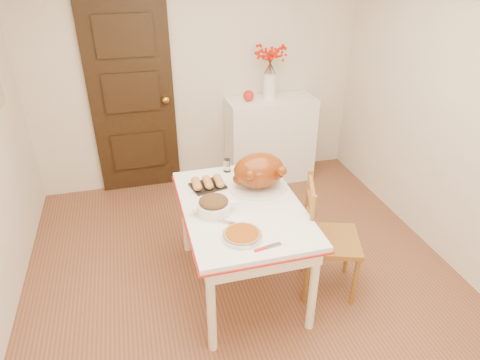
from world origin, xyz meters
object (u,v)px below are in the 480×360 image
object	(u,v)px
turkey_platter	(259,172)
pumpkin_pie	(242,234)
chair_oak	(331,238)
sideboard	(270,140)
kitchen_table	(242,246)

from	to	relation	value
turkey_platter	pumpkin_pie	distance (m)	0.65
chair_oak	sideboard	bearing A→B (deg)	14.73
sideboard	pumpkin_pie	world-z (taller)	sideboard
turkey_platter	sideboard	bearing A→B (deg)	57.48
sideboard	turkey_platter	world-z (taller)	turkey_platter
chair_oak	pumpkin_pie	bearing A→B (deg)	122.60
kitchen_table	sideboard	bearing A→B (deg)	64.68
kitchen_table	turkey_platter	world-z (taller)	turkey_platter
kitchen_table	turkey_platter	distance (m)	0.59
sideboard	chair_oak	distance (m)	1.86
sideboard	kitchen_table	xyz separation A→B (m)	(-0.78, -1.66, -0.10)
sideboard	chair_oak	xyz separation A→B (m)	(-0.14, -1.86, -0.00)
sideboard	pumpkin_pie	distance (m)	2.24
chair_oak	turkey_platter	size ratio (longest dim) A/B	2.09
kitchen_table	turkey_platter	bearing A→B (deg)	45.44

